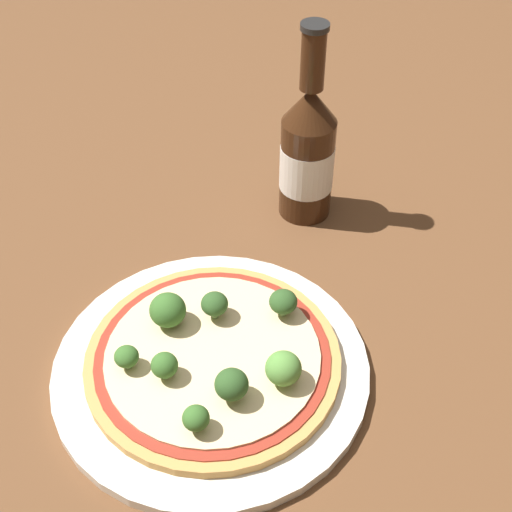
# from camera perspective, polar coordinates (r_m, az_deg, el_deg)

# --- Properties ---
(ground_plane) EXTENTS (3.00, 3.00, 0.00)m
(ground_plane) POSITION_cam_1_polar(r_m,az_deg,el_deg) (0.68, -4.15, -9.53)
(ground_plane) COLOR brown
(plate) EXTENTS (0.30, 0.30, 0.01)m
(plate) POSITION_cam_1_polar(r_m,az_deg,el_deg) (0.68, -3.59, -8.97)
(plate) COLOR silver
(plate) RESTS_ON ground_plane
(pizza) EXTENTS (0.24, 0.24, 0.01)m
(pizza) POSITION_cam_1_polar(r_m,az_deg,el_deg) (0.67, -3.32, -8.38)
(pizza) COLOR tan
(pizza) RESTS_ON plate
(broccoli_floret_0) EXTENTS (0.02, 0.02, 0.02)m
(broccoli_floret_0) POSITION_cam_1_polar(r_m,az_deg,el_deg) (0.65, -10.32, -7.94)
(broccoli_floret_0) COLOR #89A866
(broccoli_floret_0) RESTS_ON pizza
(broccoli_floret_1) EXTENTS (0.03, 0.03, 0.03)m
(broccoli_floret_1) POSITION_cam_1_polar(r_m,az_deg,el_deg) (0.68, -7.08, -4.32)
(broccoli_floret_1) COLOR #89A866
(broccoli_floret_1) RESTS_ON pizza
(broccoli_floret_2) EXTENTS (0.03, 0.03, 0.03)m
(broccoli_floret_2) POSITION_cam_1_polar(r_m,az_deg,el_deg) (0.68, 2.19, -3.69)
(broccoli_floret_2) COLOR #89A866
(broccoli_floret_2) RESTS_ON pizza
(broccoli_floret_3) EXTENTS (0.03, 0.03, 0.03)m
(broccoli_floret_3) POSITION_cam_1_polar(r_m,az_deg,el_deg) (0.62, -2.09, -10.30)
(broccoli_floret_3) COLOR #89A866
(broccoli_floret_3) RESTS_ON pizza
(broccoli_floret_4) EXTENTS (0.03, 0.03, 0.03)m
(broccoli_floret_4) POSITION_cam_1_polar(r_m,az_deg,el_deg) (0.63, 2.20, -8.98)
(broccoli_floret_4) COLOR #89A866
(broccoli_floret_4) RESTS_ON pizza
(broccoli_floret_5) EXTENTS (0.02, 0.02, 0.03)m
(broccoli_floret_5) POSITION_cam_1_polar(r_m,az_deg,el_deg) (0.64, -7.27, -8.78)
(broccoli_floret_5) COLOR #89A866
(broccoli_floret_5) RESTS_ON pizza
(broccoli_floret_6) EXTENTS (0.02, 0.02, 0.03)m
(broccoli_floret_6) POSITION_cam_1_polar(r_m,az_deg,el_deg) (0.60, -4.83, -12.82)
(broccoli_floret_6) COLOR #89A866
(broccoli_floret_6) RESTS_ON pizza
(broccoli_floret_7) EXTENTS (0.03, 0.03, 0.03)m
(broccoli_floret_7) POSITION_cam_1_polar(r_m,az_deg,el_deg) (0.68, -3.34, -3.87)
(broccoli_floret_7) COLOR #89A866
(broccoli_floret_7) RESTS_ON pizza
(beer_bottle) EXTENTS (0.06, 0.06, 0.23)m
(beer_bottle) POSITION_cam_1_polar(r_m,az_deg,el_deg) (0.80, 4.14, 8.34)
(beer_bottle) COLOR #381E0F
(beer_bottle) RESTS_ON ground_plane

